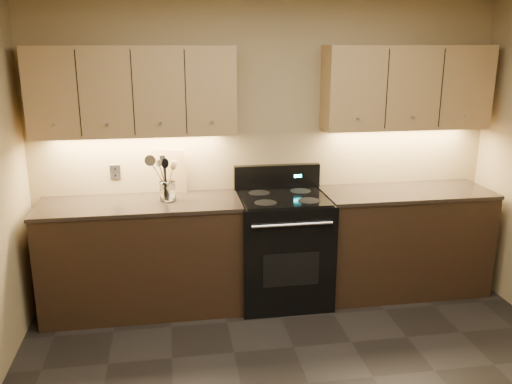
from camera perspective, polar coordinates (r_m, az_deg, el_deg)
wall_back at (r=4.72m, az=1.20°, el=4.84°), size 4.00×0.04×2.60m
counter_left at (r=4.60m, az=-11.86°, el=-6.64°), size 1.62×0.62×0.93m
counter_right at (r=5.02m, az=15.20°, el=-4.96°), size 1.46×0.62×0.93m
stove at (r=4.66m, az=2.82°, el=-5.82°), size 0.76×0.68×1.14m
upper_cab_left at (r=4.44m, az=-12.75°, el=10.30°), size 1.60×0.30×0.70m
upper_cab_right at (r=4.87m, az=15.60°, el=10.55°), size 1.44×0.30×0.70m
outlet_plate at (r=4.70m, az=-14.60°, el=2.04°), size 0.08×0.01×0.12m
utensil_crock at (r=4.45m, az=-9.27°, el=0.05°), size 0.15×0.15×0.16m
cutting_board at (r=4.66m, az=-9.17°, el=2.23°), size 0.30×0.15×0.38m
wooden_spoon at (r=4.42m, az=-9.72°, el=1.27°), size 0.16×0.13×0.32m
black_spoon at (r=4.43m, az=-9.55°, el=1.46°), size 0.07×0.12×0.34m
black_turner at (r=4.40m, az=-9.36°, el=1.56°), size 0.13×0.19×0.37m
steel_spatula at (r=4.44m, az=-9.15°, el=1.48°), size 0.19×0.14×0.35m
steel_skimmer at (r=4.40m, az=-8.87°, el=1.68°), size 0.26×0.14×0.39m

